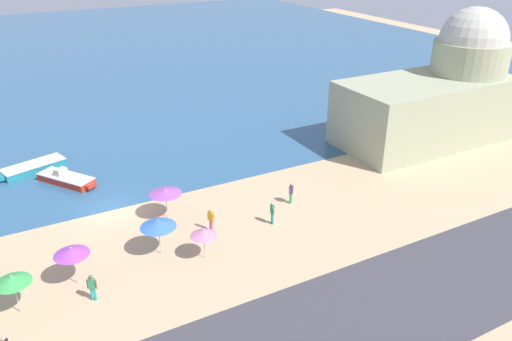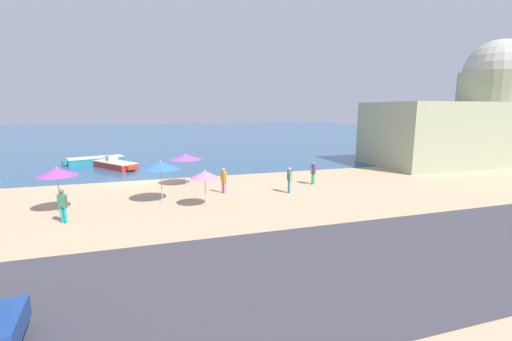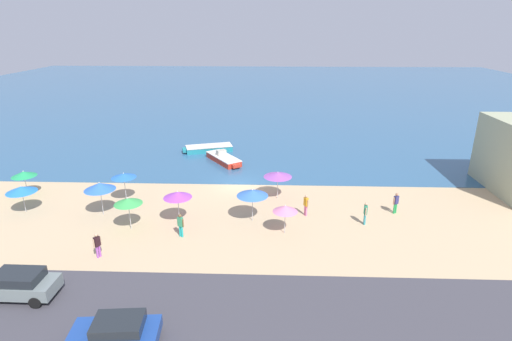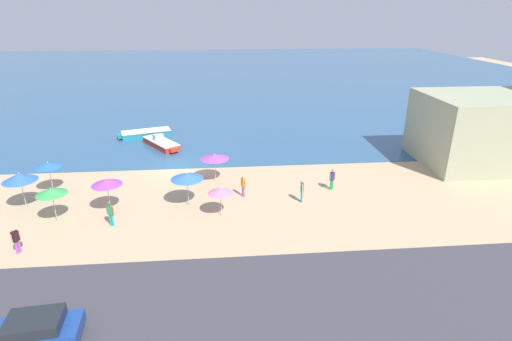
{
  "view_description": "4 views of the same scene",
  "coord_description": "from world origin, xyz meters",
  "px_view_note": "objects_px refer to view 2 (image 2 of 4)",
  "views": [
    {
      "loc": [
        -5.73,
        -33.68,
        18.92
      ],
      "look_at": [
        11.66,
        -1.37,
        1.26
      ],
      "focal_mm": 35.0,
      "sensor_mm": 36.0,
      "label": 1
    },
    {
      "loc": [
        0.87,
        -27.92,
        5.55
      ],
      "look_at": [
        8.75,
        -3.25,
        0.88
      ],
      "focal_mm": 24.0,
      "sensor_mm": 36.0,
      "label": 2
    },
    {
      "loc": [
        2.81,
        -33.7,
        13.73
      ],
      "look_at": [
        1.52,
        1.09,
        1.0
      ],
      "focal_mm": 28.0,
      "sensor_mm": 36.0,
      "label": 3
    },
    {
      "loc": [
        4.12,
        -33.19,
        13.18
      ],
      "look_at": [
        6.65,
        -4.75,
        1.55
      ],
      "focal_mm": 28.0,
      "sensor_mm": 36.0,
      "label": 4
    }
  ],
  "objects_px": {
    "beach_umbrella_0": "(205,175)",
    "beach_umbrella_7": "(161,165)",
    "beach_umbrella_6": "(185,157)",
    "bather_2": "(224,179)",
    "beach_umbrella_8": "(57,172)",
    "bather_0": "(313,172)",
    "bather_3": "(289,179)",
    "harbor_fortress": "(472,118)",
    "skiff_offshore": "(95,160)",
    "skiff_nearshore": "(115,165)",
    "bather_1": "(63,204)"
  },
  "relations": [
    {
      "from": "bather_0",
      "to": "harbor_fortress",
      "type": "distance_m",
      "value": 21.43
    },
    {
      "from": "beach_umbrella_0",
      "to": "beach_umbrella_7",
      "type": "height_order",
      "value": "beach_umbrella_7"
    },
    {
      "from": "bather_0",
      "to": "bather_1",
      "type": "distance_m",
      "value": 16.32
    },
    {
      "from": "skiff_nearshore",
      "to": "bather_0",
      "type": "bearing_deg",
      "value": -38.51
    },
    {
      "from": "harbor_fortress",
      "to": "bather_1",
      "type": "bearing_deg",
      "value": -166.14
    },
    {
      "from": "bather_2",
      "to": "skiff_offshore",
      "type": "bearing_deg",
      "value": 121.59
    },
    {
      "from": "bather_1",
      "to": "bather_3",
      "type": "bearing_deg",
      "value": 10.05
    },
    {
      "from": "beach_umbrella_6",
      "to": "bather_2",
      "type": "height_order",
      "value": "beach_umbrella_6"
    },
    {
      "from": "beach_umbrella_8",
      "to": "bather_3",
      "type": "height_order",
      "value": "beach_umbrella_8"
    },
    {
      "from": "beach_umbrella_8",
      "to": "bather_0",
      "type": "distance_m",
      "value": 16.53
    },
    {
      "from": "beach_umbrella_8",
      "to": "harbor_fortress",
      "type": "xyz_separation_m",
      "value": [
        36.92,
        6.92,
        2.36
      ]
    },
    {
      "from": "bather_0",
      "to": "harbor_fortress",
      "type": "bearing_deg",
      "value": 12.96
    },
    {
      "from": "skiff_nearshore",
      "to": "harbor_fortress",
      "type": "relative_size",
      "value": 0.3
    },
    {
      "from": "beach_umbrella_0",
      "to": "bather_0",
      "type": "height_order",
      "value": "beach_umbrella_0"
    },
    {
      "from": "beach_umbrella_0",
      "to": "skiff_nearshore",
      "type": "height_order",
      "value": "beach_umbrella_0"
    },
    {
      "from": "bather_3",
      "to": "bather_2",
      "type": "bearing_deg",
      "value": 163.18
    },
    {
      "from": "beach_umbrella_6",
      "to": "harbor_fortress",
      "type": "bearing_deg",
      "value": 4.28
    },
    {
      "from": "bather_2",
      "to": "bather_3",
      "type": "distance_m",
      "value": 4.38
    },
    {
      "from": "bather_2",
      "to": "beach_umbrella_8",
      "type": "bearing_deg",
      "value": -170.8
    },
    {
      "from": "beach_umbrella_0",
      "to": "skiff_offshore",
      "type": "xyz_separation_m",
      "value": [
        -8.17,
        18.85,
        -1.5
      ]
    },
    {
      "from": "beach_umbrella_7",
      "to": "bather_1",
      "type": "xyz_separation_m",
      "value": [
        -4.8,
        -2.59,
        -1.27
      ]
    },
    {
      "from": "beach_umbrella_0",
      "to": "bather_3",
      "type": "bearing_deg",
      "value": 14.74
    },
    {
      "from": "bather_3",
      "to": "skiff_offshore",
      "type": "relative_size",
      "value": 0.3
    },
    {
      "from": "bather_0",
      "to": "skiff_offshore",
      "type": "height_order",
      "value": "bather_0"
    },
    {
      "from": "skiff_nearshore",
      "to": "beach_umbrella_8",
      "type": "bearing_deg",
      "value": -97.07
    },
    {
      "from": "bather_3",
      "to": "beach_umbrella_0",
      "type": "bearing_deg",
      "value": -165.26
    },
    {
      "from": "bather_3",
      "to": "bather_1",
      "type": "bearing_deg",
      "value": -169.95
    },
    {
      "from": "beach_umbrella_0",
      "to": "bather_0",
      "type": "bearing_deg",
      "value": 21.92
    },
    {
      "from": "beach_umbrella_7",
      "to": "bather_0",
      "type": "height_order",
      "value": "beach_umbrella_7"
    },
    {
      "from": "beach_umbrella_0",
      "to": "bather_1",
      "type": "bearing_deg",
      "value": -173.92
    },
    {
      "from": "beach_umbrella_8",
      "to": "harbor_fortress",
      "type": "distance_m",
      "value": 37.63
    },
    {
      "from": "bather_0",
      "to": "harbor_fortress",
      "type": "height_order",
      "value": "harbor_fortress"
    },
    {
      "from": "beach_umbrella_6",
      "to": "bather_2",
      "type": "bearing_deg",
      "value": -56.4
    },
    {
      "from": "beach_umbrella_8",
      "to": "harbor_fortress",
      "type": "bearing_deg",
      "value": 10.61
    },
    {
      "from": "skiff_nearshore",
      "to": "harbor_fortress",
      "type": "height_order",
      "value": "harbor_fortress"
    },
    {
      "from": "skiff_nearshore",
      "to": "beach_umbrella_6",
      "type": "bearing_deg",
      "value": -58.58
    },
    {
      "from": "beach_umbrella_0",
      "to": "bather_2",
      "type": "height_order",
      "value": "beach_umbrella_0"
    },
    {
      "from": "skiff_nearshore",
      "to": "harbor_fortress",
      "type": "xyz_separation_m",
      "value": [
        35.2,
        -6.9,
        4.19
      ]
    },
    {
      "from": "skiff_offshore",
      "to": "skiff_nearshore",
      "type": "bearing_deg",
      "value": -59.78
    },
    {
      "from": "beach_umbrella_8",
      "to": "skiff_offshore",
      "type": "distance_m",
      "value": 17.66
    },
    {
      "from": "beach_umbrella_0",
      "to": "beach_umbrella_7",
      "type": "bearing_deg",
      "value": 142.02
    },
    {
      "from": "bather_0",
      "to": "bather_3",
      "type": "bearing_deg",
      "value": -144.98
    },
    {
      "from": "bather_0",
      "to": "bather_1",
      "type": "xyz_separation_m",
      "value": [
        -15.76,
        -4.23,
        0.02
      ]
    },
    {
      "from": "beach_umbrella_6",
      "to": "bather_3",
      "type": "distance_m",
      "value": 7.8
    },
    {
      "from": "beach_umbrella_7",
      "to": "bather_0",
      "type": "relative_size",
      "value": 1.5
    },
    {
      "from": "beach_umbrella_7",
      "to": "skiff_offshore",
      "type": "distance_m",
      "value": 18.09
    },
    {
      "from": "bather_0",
      "to": "skiff_nearshore",
      "type": "distance_m",
      "value": 18.7
    },
    {
      "from": "bather_1",
      "to": "bather_2",
      "type": "relative_size",
      "value": 1.0
    },
    {
      "from": "beach_umbrella_7",
      "to": "skiff_nearshore",
      "type": "height_order",
      "value": "beach_umbrella_7"
    },
    {
      "from": "bather_1",
      "to": "beach_umbrella_0",
      "type": "bearing_deg",
      "value": 6.08
    }
  ]
}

